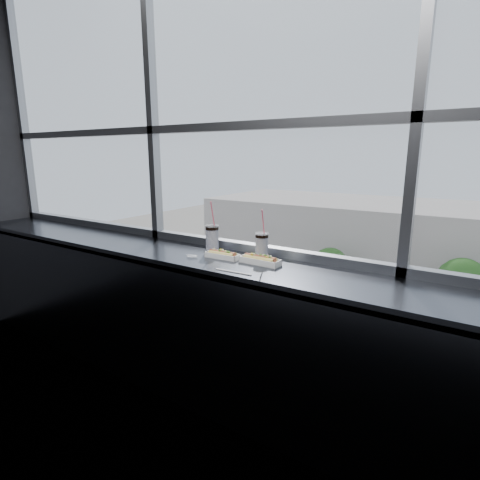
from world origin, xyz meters
The scene contains 23 objects.
wall_back_lower centered at (0.00, 1.50, 0.55)m, with size 6.00×6.00×0.00m, color black.
window_glass centered at (0.00, 1.52, 2.30)m, with size 6.00×6.00×0.00m, color silver.
window_mullions centered at (0.00, 1.50, 2.30)m, with size 6.00×0.08×2.40m, color gray, non-canonical shape.
counter centered at (0.00, 1.23, 1.07)m, with size 6.00×0.55×0.06m, color #4D535E.
counter_fascia centered at (0.00, 0.97, 0.55)m, with size 6.00×0.04×1.04m, color #4D535E.
hotdog_tray_left centered at (-0.12, 1.23, 1.13)m, with size 0.25×0.09×0.06m.
hotdog_tray_right centered at (0.17, 1.25, 1.13)m, with size 0.28×0.10×0.07m.
soda_cup_left centered at (-0.29, 1.34, 1.21)m, with size 0.10×0.10×0.38m.
soda_cup_right centered at (0.12, 1.36, 1.20)m, with size 0.10×0.10×0.35m.
loose_straw centered at (0.12, 1.01, 1.10)m, with size 0.01×0.01×0.25m, color white.
wrapper centered at (-0.31, 1.13, 1.11)m, with size 0.09×0.07×0.02m, color silver.
plaza_ground centered at (0.00, 45.00, -11.00)m, with size 120.00×120.00×0.00m, color gray.
street_asphalt centered at (0.00, 21.50, -10.97)m, with size 80.00×10.00×0.06m, color black.
far_sidewalk centered at (0.00, 29.50, -10.98)m, with size 80.00×6.00×0.04m, color gray.
far_building centered at (0.00, 39.50, -7.00)m, with size 50.00×14.00×8.00m, color #B6ABA4.
car_near_b centered at (-8.74, 17.50, -9.98)m, with size 5.77×2.40×1.92m, color black.
car_far_b centered at (2.37, 25.50, -9.91)m, with size 6.15×2.56×2.05m, color maroon.
car_near_c centered at (0.49, 17.50, -9.93)m, with size 6.03×2.51×2.01m, color #A80D1E.
car_far_a centered at (-8.45, 25.50, -9.95)m, with size 5.96×2.49×1.99m, color black.
pedestrian_b centered at (-0.86, 29.61, -10.00)m, with size 0.85×0.64×1.92m, color #66605B.
pedestrian_a centered at (-7.52, 29.48, -9.82)m, with size 1.02×0.76×2.29m, color #66605B.
tree_left centered at (-8.91, 29.50, -7.60)m, with size 3.21×3.21×5.02m.
tree_center centered at (0.95, 29.50, -7.22)m, with size 3.57×3.57×5.58m.
Camera 1 is at (1.34, -0.81, 1.80)m, focal length 28.00 mm.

